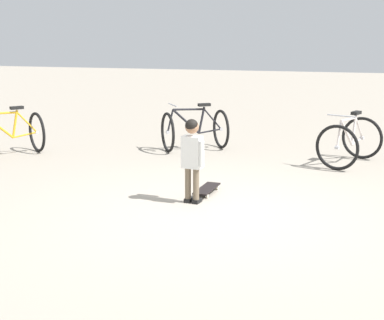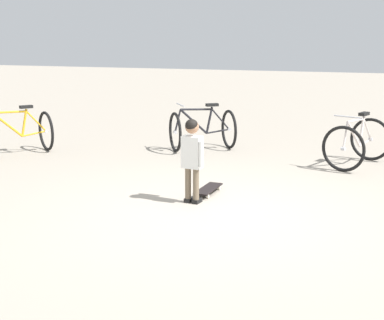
% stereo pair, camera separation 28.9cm
% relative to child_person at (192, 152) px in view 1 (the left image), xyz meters
% --- Properties ---
extents(ground_plane, '(50.00, 50.00, 0.00)m').
position_rel_child_person_xyz_m(ground_plane, '(0.49, -0.35, -0.66)').
color(ground_plane, '#9E9384').
extents(child_person, '(0.34, 0.26, 1.06)m').
position_rel_child_person_xyz_m(child_person, '(0.00, 0.00, 0.00)').
color(child_person, brown).
rests_on(child_person, ground).
extents(skateboard, '(0.23, 0.63, 0.07)m').
position_rel_child_person_xyz_m(skateboard, '(0.07, 0.47, -0.60)').
color(skateboard, black).
rests_on(skateboard, ground).
extents(bicycle_near, '(1.22, 1.28, 0.85)m').
position_rel_child_person_xyz_m(bicycle_near, '(-3.81, 1.81, -0.28)').
color(bicycle_near, black).
rests_on(bicycle_near, ground).
extents(bicycle_mid, '(1.28, 1.20, 0.85)m').
position_rel_child_person_xyz_m(bicycle_mid, '(-0.85, 3.14, -0.28)').
color(bicycle_mid, black).
rests_on(bicycle_mid, ground).
extents(bicycle_far, '(1.05, 1.26, 0.85)m').
position_rel_child_person_xyz_m(bicycle_far, '(1.85, 2.75, -0.28)').
color(bicycle_far, black).
rests_on(bicycle_far, ground).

